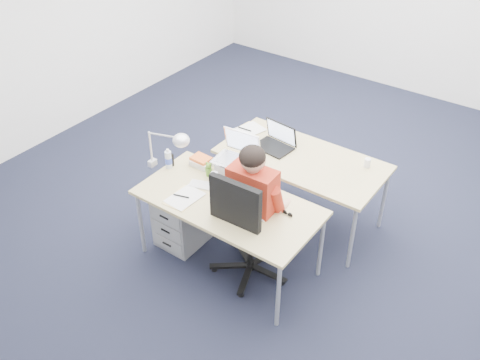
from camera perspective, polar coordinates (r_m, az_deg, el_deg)
name	(u,v)px	position (r m, az deg, el deg)	size (l,w,h in m)	color
floor	(266,206)	(5.70, 2.80, -2.77)	(7.00, 7.00, 0.00)	black
room	(272,53)	(4.82, 3.39, 13.32)	(6.02, 7.02, 2.80)	white
desk_near	(228,205)	(4.61, -1.27, -2.71)	(1.60, 0.80, 0.73)	tan
desk_far	(302,162)	(5.18, 6.58, 1.94)	(1.60, 0.80, 0.73)	tan
office_chair	(249,245)	(4.76, 0.92, -6.99)	(0.75, 0.75, 1.14)	black
seated_person	(260,204)	(4.65, 2.20, -2.55)	(0.41, 0.72, 1.32)	#9F2816
drawer_pedestal_near	(184,217)	(5.15, -5.98, -3.95)	(0.40, 0.50, 0.55)	gray
drawer_pedestal_far	(248,177)	(5.64, 0.84, 0.32)	(0.40, 0.50, 0.55)	gray
silver_laptop	(234,157)	(4.79, -0.65, 2.50)	(0.37, 0.29, 0.39)	silver
wireless_keyboard	(205,185)	(4.76, -3.78, -0.58)	(0.28, 0.11, 0.01)	white
computer_mouse	(231,198)	(4.59, -0.99, -1.94)	(0.07, 0.10, 0.04)	white
headphones	(245,186)	(4.72, 0.50, -0.65)	(0.22, 0.17, 0.04)	black
can_koozie	(214,178)	(4.76, -2.75, 0.23)	(0.07, 0.07, 0.11)	#12193A
water_bottle	(168,159)	(4.98, -7.65, 2.28)	(0.06, 0.06, 0.20)	silver
bear_figurine	(209,169)	(4.85, -3.36, 1.18)	(0.08, 0.06, 0.14)	#3F7F21
book_stack	(201,162)	(5.01, -4.16, 1.98)	(0.19, 0.14, 0.09)	silver
cordless_phone	(172,160)	(5.02, -7.29, 2.17)	(0.03, 0.02, 0.13)	black
papers_left	(183,198)	(4.63, -6.08, -1.91)	(0.22, 0.31, 0.01)	#F3D68C
papers_right	(256,207)	(4.51, 1.71, -2.95)	(0.23, 0.32, 0.01)	#F3D68C
sunglasses	(287,214)	(4.45, 5.07, -3.61)	(0.10, 0.05, 0.02)	black
desk_lamp	(162,148)	(4.86, -8.29, 3.38)	(0.44, 0.16, 0.50)	silver
dark_laptop	(274,137)	(5.21, 3.60, 4.61)	(0.36, 0.35, 0.26)	black
far_cup	(367,163)	(5.12, 13.43, 1.80)	(0.06, 0.06, 0.09)	white
far_papers	(246,131)	(5.55, 0.69, 5.28)	(0.23, 0.33, 0.01)	white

